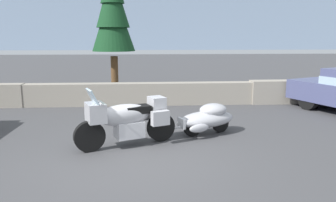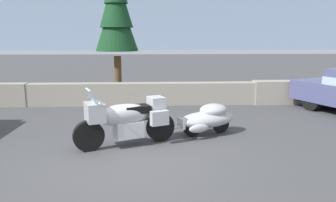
% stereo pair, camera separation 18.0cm
% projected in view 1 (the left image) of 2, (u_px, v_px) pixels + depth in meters
% --- Properties ---
extents(ground_plane, '(80.00, 80.00, 0.00)m').
position_uv_depth(ground_plane, '(136.00, 160.00, 6.47)').
color(ground_plane, '#424244').
extents(stone_guard_wall, '(24.00, 0.57, 0.84)m').
position_uv_depth(stone_guard_wall, '(157.00, 94.00, 11.64)').
color(stone_guard_wall, gray).
rests_on(stone_guard_wall, ground).
extents(distant_ridgeline, '(240.00, 80.00, 16.00)m').
position_uv_depth(distant_ridgeline, '(144.00, 18.00, 98.28)').
color(distant_ridgeline, '#7F93AD').
rests_on(distant_ridgeline, ground).
extents(touring_motorcycle, '(2.19, 1.25, 1.33)m').
position_uv_depth(touring_motorcycle, '(126.00, 119.00, 7.17)').
color(touring_motorcycle, black).
rests_on(touring_motorcycle, ground).
extents(car_shaped_trailer, '(2.18, 1.21, 0.76)m').
position_uv_depth(car_shaped_trailer, '(207.00, 118.00, 8.12)').
color(car_shaped_trailer, black).
rests_on(car_shaped_trailer, ground).
extents(pine_tree_tall, '(1.71, 1.71, 5.58)m').
position_uv_depth(pine_tree_tall, '(113.00, 8.00, 12.91)').
color(pine_tree_tall, brown).
rests_on(pine_tree_tall, ground).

